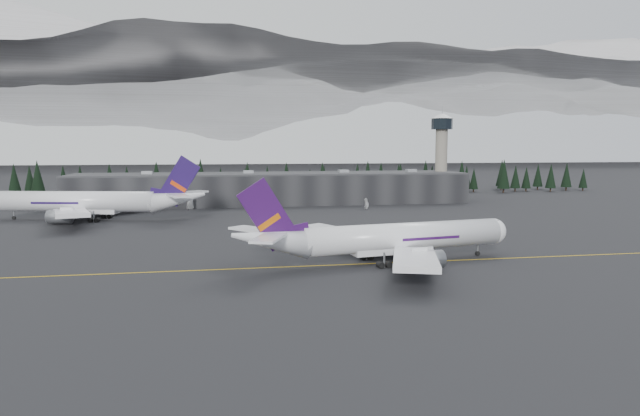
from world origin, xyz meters
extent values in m
plane|color=black|center=(0.00, 0.00, 0.00)|extent=(1400.00, 1400.00, 0.00)
cube|color=gold|center=(0.00, -2.00, 0.01)|extent=(400.00, 0.40, 0.02)
cube|color=black|center=(0.00, 125.00, 6.00)|extent=(160.00, 30.00, 12.00)
cube|color=#333335|center=(0.00, 125.00, 12.30)|extent=(160.00, 30.00, 0.60)
cylinder|color=gray|center=(75.00, 128.00, 16.00)|extent=(5.20, 5.20, 32.00)
cylinder|color=black|center=(75.00, 128.00, 33.25)|extent=(9.20, 9.20, 4.50)
cone|color=silver|center=(75.00, 128.00, 36.70)|extent=(10.00, 10.00, 2.00)
cube|color=black|center=(0.00, 162.00, 7.50)|extent=(360.00, 20.00, 15.00)
cylinder|color=white|center=(13.39, -1.07, 5.12)|extent=(43.16, 12.30, 5.58)
sphere|color=white|center=(34.53, 2.32, 5.12)|extent=(5.58, 5.58, 5.58)
cone|color=white|center=(-14.18, -5.50, 5.96)|extent=(16.32, 7.99, 8.09)
cube|color=white|center=(5.59, 12.29, 3.63)|extent=(21.68, 25.29, 2.39)
cylinder|color=gray|center=(11.92, 8.12, 2.05)|extent=(6.53, 4.45, 3.54)
cube|color=white|center=(10.17, -16.20, 3.63)|extent=(15.48, 27.09, 2.39)
cylinder|color=gray|center=(14.87, -10.26, 2.05)|extent=(6.53, 4.45, 3.54)
cube|color=#34104D|center=(-14.64, -5.57, 10.70)|extent=(11.71, 2.33, 13.86)
cube|color=#CB5D0B|center=(-14.45, -5.55, 9.31)|extent=(4.56, 1.23, 3.41)
cube|color=white|center=(-16.90, -0.28, 7.26)|extent=(9.71, 10.59, 0.47)
cube|color=white|center=(-15.13, -11.31, 7.26)|extent=(7.56, 11.06, 0.47)
cylinder|color=black|center=(30.86, 1.73, 1.40)|extent=(0.47, 0.47, 2.79)
cylinder|color=black|center=(6.30, 2.03, 1.40)|extent=(0.47, 0.47, 2.79)
cylinder|color=black|center=(7.62, -6.24, 1.40)|extent=(0.47, 0.47, 2.79)
cylinder|color=white|center=(-67.25, 81.72, 6.00)|extent=(50.34, 17.94, 6.55)
sphere|color=white|center=(-91.67, 87.50, 6.00)|extent=(6.55, 6.55, 6.55)
cone|color=white|center=(-35.41, 74.17, 6.98)|extent=(19.34, 10.59, 9.48)
cube|color=white|center=(-64.78, 63.76, 4.25)|extent=(16.18, 31.78, 2.80)
cylinder|color=#92949A|center=(-69.77, 71.10, 2.40)|extent=(7.86, 5.67, 4.15)
cube|color=white|center=(-56.99, 96.66, 4.25)|extent=(26.74, 28.71, 2.80)
cylinder|color=#92949A|center=(-64.74, 92.33, 2.40)|extent=(7.86, 5.67, 4.15)
cube|color=#200F49|center=(-34.88, 74.05, 12.54)|extent=(13.57, 3.72, 16.25)
cube|color=red|center=(-35.09, 74.10, 10.91)|extent=(5.32, 1.82, 4.00)
cube|color=white|center=(-34.80, 67.30, 8.51)|extent=(8.14, 12.90, 0.55)
cube|color=white|center=(-31.78, 80.04, 8.51)|extent=(11.80, 12.10, 0.55)
cylinder|color=black|center=(-87.42, 86.50, 1.64)|extent=(0.55, 0.55, 3.27)
cylinder|color=black|center=(-60.96, 75.18, 1.64)|extent=(0.55, 0.55, 3.27)
cylinder|color=black|center=(-58.69, 84.73, 1.64)|extent=(0.55, 0.55, 3.27)
imported|color=#BCBDBF|center=(-33.01, 106.92, 0.75)|extent=(4.80, 5.91, 1.50)
imported|color=silver|center=(32.16, 95.56, 0.72)|extent=(4.25, 1.75, 1.44)
camera|label=1|loc=(-24.64, -109.96, 23.05)|focal=32.00mm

